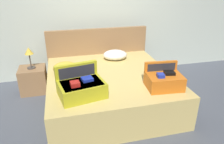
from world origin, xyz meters
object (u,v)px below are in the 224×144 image
(hard_case_large, at_px, (81,87))
(pillow_near_headboard, at_px, (65,68))
(hard_case_medium, at_px, (164,80))
(nightstand, at_px, (33,80))
(bed, at_px, (110,89))
(table_lamp, at_px, (29,53))
(pillow_center_head, at_px, (115,55))

(hard_case_large, height_order, pillow_near_headboard, hard_case_large)
(hard_case_medium, bearing_deg, hard_case_large, -178.01)
(pillow_near_headboard, distance_m, nightstand, 0.83)
(pillow_near_headboard, bearing_deg, nightstand, 138.52)
(bed, bearing_deg, pillow_near_headboard, 162.78)
(hard_case_large, distance_m, table_lamp, 1.42)
(hard_case_large, relative_size, pillow_near_headboard, 1.69)
(bed, xyz_separation_m, hard_case_large, (-0.49, -0.52, 0.37))
(hard_case_large, distance_m, hard_case_medium, 1.09)
(hard_case_medium, height_order, table_lamp, hard_case_medium)
(hard_case_medium, relative_size, pillow_near_headboard, 1.33)
(hard_case_medium, bearing_deg, pillow_near_headboard, 153.11)
(hard_case_large, bearing_deg, table_lamp, 109.52)
(pillow_near_headboard, relative_size, pillow_center_head, 0.86)
(pillow_near_headboard, xyz_separation_m, nightstand, (-0.55, 0.49, -0.37))
(bed, distance_m, pillow_near_headboard, 0.77)
(pillow_near_headboard, distance_m, pillow_center_head, 0.98)
(pillow_near_headboard, height_order, pillow_center_head, pillow_near_headboard)
(hard_case_medium, relative_size, pillow_center_head, 1.15)
(hard_case_medium, height_order, pillow_center_head, hard_case_medium)
(hard_case_large, relative_size, pillow_center_head, 1.46)
(table_lamp, bearing_deg, pillow_center_head, -3.77)
(hard_case_large, xyz_separation_m, pillow_center_head, (0.73, 1.12, -0.03))
(hard_case_large, relative_size, table_lamp, 1.68)
(hard_case_large, height_order, hard_case_medium, hard_case_large)
(hard_case_medium, xyz_separation_m, pillow_near_headboard, (-1.26, 0.78, -0.02))
(pillow_near_headboard, height_order, table_lamp, table_lamp)
(table_lamp, bearing_deg, hard_case_large, -59.35)
(pillow_center_head, distance_m, table_lamp, 1.46)
(bed, distance_m, hard_case_large, 0.81)
(hard_case_medium, distance_m, nightstand, 2.25)
(table_lamp, bearing_deg, pillow_near_headboard, -41.48)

